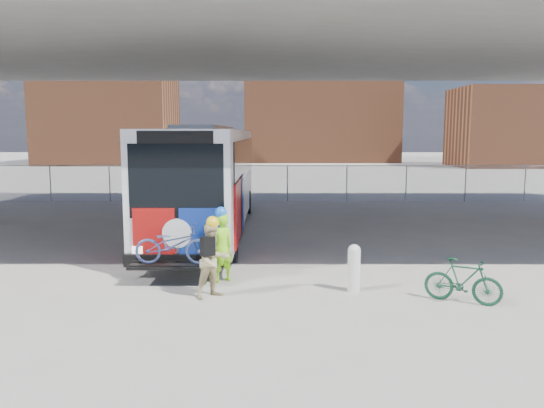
{
  "coord_description": "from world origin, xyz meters",
  "views": [
    {
      "loc": [
        0.28,
        -14.66,
        3.46
      ],
      "look_at": [
        0.25,
        -0.83,
        1.6
      ],
      "focal_mm": 35.0,
      "sensor_mm": 36.0,
      "label": 1
    }
  ],
  "objects_px": {
    "cyclist_hivis": "(221,246)",
    "bike_parked": "(463,281)",
    "bollard": "(354,266)",
    "bus": "(208,172)",
    "cyclist_tan": "(213,259)"
  },
  "relations": [
    {
      "from": "bus",
      "to": "bollard",
      "type": "xyz_separation_m",
      "value": [
        4.05,
        -7.1,
        -1.54
      ]
    },
    {
      "from": "bollard",
      "to": "bike_parked",
      "type": "height_order",
      "value": "bollard"
    },
    {
      "from": "bollard",
      "to": "bike_parked",
      "type": "bearing_deg",
      "value": -20.24
    },
    {
      "from": "bollard",
      "to": "cyclist_tan",
      "type": "relative_size",
      "value": 0.61
    },
    {
      "from": "cyclist_hivis",
      "to": "bike_parked",
      "type": "relative_size",
      "value": 1.15
    },
    {
      "from": "bus",
      "to": "cyclist_tan",
      "type": "relative_size",
      "value": 7.41
    },
    {
      "from": "bollard",
      "to": "cyclist_hivis",
      "type": "xyz_separation_m",
      "value": [
        -2.97,
        0.78,
        0.29
      ]
    },
    {
      "from": "cyclist_hivis",
      "to": "cyclist_tan",
      "type": "bearing_deg",
      "value": 49.93
    },
    {
      "from": "cyclist_hivis",
      "to": "bike_parked",
      "type": "bearing_deg",
      "value": 125.9
    },
    {
      "from": "bollard",
      "to": "bike_parked",
      "type": "distance_m",
      "value": 2.25
    },
    {
      "from": "cyclist_tan",
      "to": "bike_parked",
      "type": "bearing_deg",
      "value": -41.49
    },
    {
      "from": "bus",
      "to": "cyclist_hivis",
      "type": "relative_size",
      "value": 7.28
    },
    {
      "from": "bus",
      "to": "bollard",
      "type": "bearing_deg",
      "value": -60.32
    },
    {
      "from": "cyclist_hivis",
      "to": "cyclist_tan",
      "type": "relative_size",
      "value": 1.02
    },
    {
      "from": "bike_parked",
      "to": "bus",
      "type": "bearing_deg",
      "value": 64.79
    }
  ]
}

